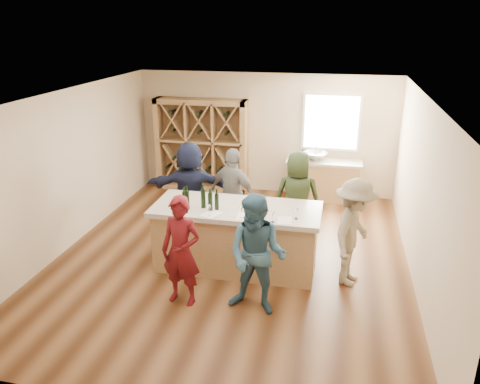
% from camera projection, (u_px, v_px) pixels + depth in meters
% --- Properties ---
extents(floor, '(6.00, 7.00, 0.10)m').
position_uv_depth(floor, '(232.00, 259.00, 8.25)').
color(floor, brown).
rests_on(floor, ground).
extents(ceiling, '(6.00, 7.00, 0.10)m').
position_uv_depth(ceiling, '(231.00, 93.00, 7.24)').
color(ceiling, white).
rests_on(ceiling, ground).
extents(wall_back, '(6.00, 0.10, 2.80)m').
position_uv_depth(wall_back, '(266.00, 133.00, 11.00)').
color(wall_back, beige).
rests_on(wall_back, ground).
extents(wall_front, '(6.00, 0.10, 2.80)m').
position_uv_depth(wall_front, '(148.00, 300.00, 4.49)').
color(wall_front, beige).
rests_on(wall_front, ground).
extents(wall_left, '(0.10, 7.00, 2.80)m').
position_uv_depth(wall_left, '(65.00, 170.00, 8.35)').
color(wall_left, beige).
rests_on(wall_left, ground).
extents(wall_right, '(0.10, 7.00, 2.80)m').
position_uv_depth(wall_right, '(426.00, 195.00, 7.14)').
color(wall_right, beige).
rests_on(wall_right, ground).
extents(window_frame, '(1.30, 0.06, 1.30)m').
position_uv_depth(window_frame, '(331.00, 122.00, 10.51)').
color(window_frame, white).
rests_on(window_frame, wall_back).
extents(window_pane, '(1.18, 0.01, 1.18)m').
position_uv_depth(window_pane, '(331.00, 122.00, 10.48)').
color(window_pane, white).
rests_on(window_pane, wall_back).
extents(wine_rack, '(2.20, 0.45, 2.20)m').
position_uv_depth(wine_rack, '(201.00, 145.00, 11.14)').
color(wine_rack, '#A37C4E').
rests_on(wine_rack, floor).
extents(back_counter_base, '(1.60, 0.58, 0.86)m').
position_uv_depth(back_counter_base, '(323.00, 181.00, 10.74)').
color(back_counter_base, '#A37C4E').
rests_on(back_counter_base, floor).
extents(back_counter_top, '(1.70, 0.62, 0.06)m').
position_uv_depth(back_counter_top, '(324.00, 162.00, 10.58)').
color(back_counter_top, '#BCAE9A').
rests_on(back_counter_top, back_counter_base).
extents(sink, '(0.54, 0.54, 0.19)m').
position_uv_depth(sink, '(315.00, 156.00, 10.58)').
color(sink, silver).
rests_on(sink, back_counter_top).
extents(faucet, '(0.02, 0.02, 0.30)m').
position_uv_depth(faucet, '(316.00, 152.00, 10.72)').
color(faucet, silver).
rests_on(faucet, back_counter_top).
extents(tasting_counter_base, '(2.60, 1.00, 1.00)m').
position_uv_depth(tasting_counter_base, '(237.00, 239.00, 7.75)').
color(tasting_counter_base, '#A37C4E').
rests_on(tasting_counter_base, floor).
extents(tasting_counter_top, '(2.72, 1.12, 0.08)m').
position_uv_depth(tasting_counter_top, '(236.00, 209.00, 7.56)').
color(tasting_counter_top, '#BCAE9A').
rests_on(tasting_counter_top, tasting_counter_base).
extents(wine_bottle_a, '(0.08, 0.08, 0.27)m').
position_uv_depth(wine_bottle_a, '(184.00, 199.00, 7.50)').
color(wine_bottle_a, black).
rests_on(wine_bottle_a, tasting_counter_top).
extents(wine_bottle_b, '(0.09, 0.09, 0.31)m').
position_uv_depth(wine_bottle_b, '(187.00, 200.00, 7.41)').
color(wine_bottle_b, black).
rests_on(wine_bottle_b, tasting_counter_top).
extents(wine_bottle_c, '(0.09, 0.09, 0.31)m').
position_uv_depth(wine_bottle_c, '(203.00, 199.00, 7.47)').
color(wine_bottle_c, black).
rests_on(wine_bottle_c, tasting_counter_top).
extents(wine_bottle_d, '(0.09, 0.09, 0.29)m').
position_uv_depth(wine_bottle_d, '(210.00, 202.00, 7.37)').
color(wine_bottle_d, black).
rests_on(wine_bottle_d, tasting_counter_top).
extents(wine_bottle_e, '(0.08, 0.08, 0.27)m').
position_uv_depth(wine_bottle_e, '(217.00, 202.00, 7.40)').
color(wine_bottle_e, black).
rests_on(wine_bottle_e, tasting_counter_top).
extents(wine_glass_a, '(0.07, 0.07, 0.17)m').
position_uv_depth(wine_glass_a, '(209.00, 211.00, 7.16)').
color(wine_glass_a, white).
rests_on(wine_glass_a, tasting_counter_top).
extents(wine_glass_b, '(0.08, 0.08, 0.16)m').
position_uv_depth(wine_glass_b, '(241.00, 213.00, 7.09)').
color(wine_glass_b, white).
rests_on(wine_glass_b, tasting_counter_top).
extents(wine_glass_c, '(0.08, 0.08, 0.16)m').
position_uv_depth(wine_glass_c, '(273.00, 217.00, 6.95)').
color(wine_glass_c, white).
rests_on(wine_glass_c, tasting_counter_top).
extents(wine_glass_d, '(0.08, 0.08, 0.16)m').
position_uv_depth(wine_glass_d, '(260.00, 209.00, 7.27)').
color(wine_glass_d, white).
rests_on(wine_glass_d, tasting_counter_top).
extents(wine_glass_e, '(0.08, 0.08, 0.16)m').
position_uv_depth(wine_glass_e, '(296.00, 214.00, 7.07)').
color(wine_glass_e, white).
rests_on(wine_glass_e, tasting_counter_top).
extents(tasting_menu_a, '(0.33, 0.37, 0.00)m').
position_uv_depth(tasting_menu_a, '(211.00, 214.00, 7.28)').
color(tasting_menu_a, white).
rests_on(tasting_menu_a, tasting_counter_top).
extents(tasting_menu_b, '(0.23, 0.31, 0.00)m').
position_uv_depth(tasting_menu_b, '(245.00, 217.00, 7.18)').
color(tasting_menu_b, white).
rests_on(tasting_menu_b, tasting_counter_top).
extents(tasting_menu_c, '(0.24, 0.31, 0.00)m').
position_uv_depth(tasting_menu_c, '(285.00, 220.00, 7.05)').
color(tasting_menu_c, white).
rests_on(tasting_menu_c, tasting_counter_top).
extents(person_near_left, '(0.66, 0.53, 1.65)m').
position_uv_depth(person_near_left, '(181.00, 251.00, 6.66)').
color(person_near_left, '#590F14').
rests_on(person_near_left, floor).
extents(person_near_right, '(0.92, 0.60, 1.75)m').
position_uv_depth(person_near_right, '(257.00, 255.00, 6.43)').
color(person_near_right, '#335972').
rests_on(person_near_right, floor).
extents(person_server, '(0.83, 1.22, 1.72)m').
position_uv_depth(person_server, '(354.00, 233.00, 7.15)').
color(person_server, gray).
rests_on(person_server, floor).
extents(person_far_mid, '(1.16, 0.90, 1.76)m').
position_uv_depth(person_far_mid, '(233.00, 195.00, 8.64)').
color(person_far_mid, slate).
rests_on(person_far_mid, floor).
extents(person_far_right, '(0.88, 0.60, 1.74)m').
position_uv_depth(person_far_right, '(297.00, 198.00, 8.52)').
color(person_far_right, '#263319').
rests_on(person_far_right, floor).
extents(person_far_left, '(1.77, 0.98, 1.81)m').
position_uv_depth(person_far_left, '(190.00, 188.00, 8.91)').
color(person_far_left, '#191E38').
rests_on(person_far_left, floor).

